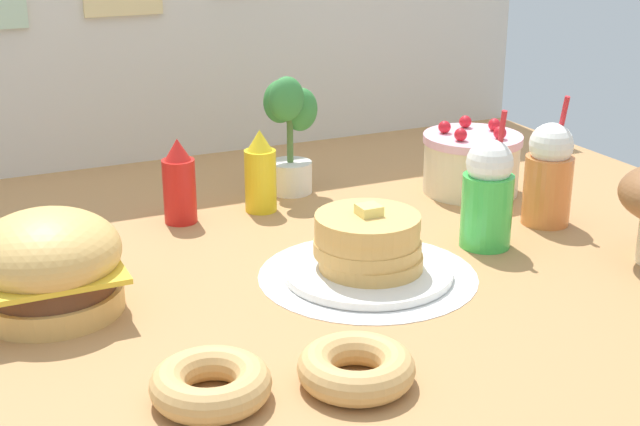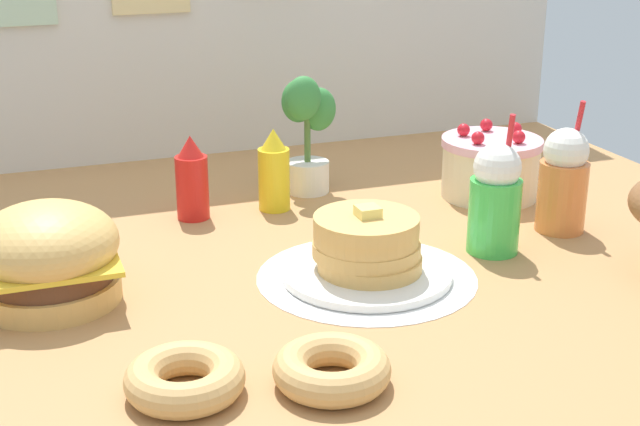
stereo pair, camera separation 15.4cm
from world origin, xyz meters
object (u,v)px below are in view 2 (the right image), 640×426
at_px(cream_soda_cup, 495,199).
at_px(orange_float_cup, 563,181).
at_px(mustard_bottle, 274,172).
at_px(donut_pink_glaze, 185,378).
at_px(ketchup_bottle, 192,180).
at_px(pancake_stack, 367,250).
at_px(potted_plant, 307,129).
at_px(layer_cake, 490,167).
at_px(donut_chocolate, 332,368).
at_px(burger, 48,256).

height_order(cream_soda_cup, orange_float_cup, same).
bearing_deg(orange_float_cup, mustard_bottle, 147.50).
distance_m(cream_soda_cup, donut_pink_glaze, 0.88).
xyz_separation_m(ketchup_bottle, cream_soda_cup, (0.59, -0.45, 0.03)).
bearing_deg(pancake_stack, donut_pink_glaze, -144.19).
relative_size(mustard_bottle, cream_soda_cup, 0.67).
bearing_deg(pancake_stack, potted_plant, 82.74).
bearing_deg(mustard_bottle, donut_pink_glaze, -116.57).
distance_m(layer_cake, donut_chocolate, 1.08).
relative_size(pancake_stack, potted_plant, 1.11).
xyz_separation_m(burger, potted_plant, (0.72, 0.48, 0.08)).
distance_m(donut_pink_glaze, potted_plant, 1.09).
bearing_deg(donut_chocolate, burger, 129.43).
height_order(burger, donut_chocolate, burger).
bearing_deg(ketchup_bottle, layer_cake, -7.63).
bearing_deg(cream_soda_cup, potted_plant, 114.43).
distance_m(pancake_stack, potted_plant, 0.61).
xyz_separation_m(layer_cake, donut_pink_glaze, (-0.99, -0.72, -0.05)).
bearing_deg(orange_float_cup, cream_soda_cup, -164.35).
bearing_deg(burger, orange_float_cup, -0.54).
xyz_separation_m(donut_chocolate, potted_plant, (0.30, 0.99, 0.14)).
height_order(ketchup_bottle, potted_plant, potted_plant).
distance_m(burger, mustard_bottle, 0.70).
bearing_deg(burger, donut_chocolate, -50.57).
relative_size(burger, orange_float_cup, 0.88).
relative_size(layer_cake, ketchup_bottle, 1.25).
height_order(mustard_bottle, potted_plant, potted_plant).
distance_m(pancake_stack, mustard_bottle, 0.49).
distance_m(mustard_bottle, donut_pink_glaze, 0.92).
height_order(orange_float_cup, donut_pink_glaze, orange_float_cup).
bearing_deg(pancake_stack, donut_chocolate, -120.38).
bearing_deg(layer_cake, mustard_bottle, 170.17).
bearing_deg(layer_cake, donut_chocolate, -134.03).
bearing_deg(donut_pink_glaze, pancake_stack, 35.81).
xyz_separation_m(ketchup_bottle, donut_pink_glaze, (-0.20, -0.83, -0.07)).
bearing_deg(potted_plant, mustard_bottle, -139.83).
relative_size(layer_cake, potted_plant, 0.82).
distance_m(burger, layer_cake, 1.20).
distance_m(donut_pink_glaze, donut_chocolate, 0.24).
relative_size(pancake_stack, donut_chocolate, 1.83).
height_order(cream_soda_cup, donut_pink_glaze, cream_soda_cup).
height_order(burger, mustard_bottle, mustard_bottle).
relative_size(burger, ketchup_bottle, 1.33).
relative_size(orange_float_cup, donut_chocolate, 1.61).
relative_size(pancake_stack, ketchup_bottle, 1.70).
xyz_separation_m(cream_soda_cup, orange_float_cup, (0.22, 0.06, 0.00)).
bearing_deg(cream_soda_cup, layer_cake, 60.89).
bearing_deg(layer_cake, ketchup_bottle, 172.37).
xyz_separation_m(burger, pancake_stack, (0.64, -0.11, -0.03)).
distance_m(pancake_stack, cream_soda_cup, 0.34).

